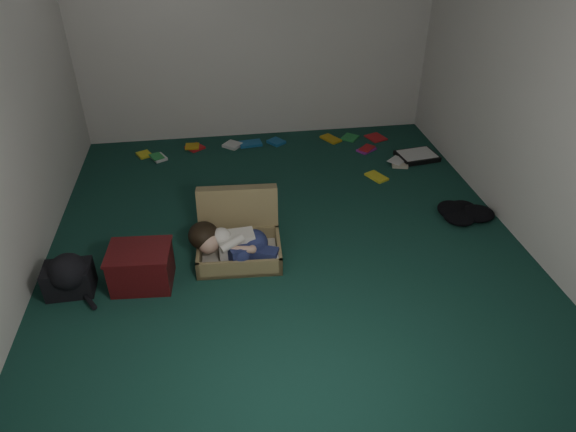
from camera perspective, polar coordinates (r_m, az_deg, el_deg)
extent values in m
plane|color=#153D33|center=(4.46, -0.29, -2.70)|extent=(4.50, 4.50, 0.00)
plane|color=white|center=(5.99, -3.65, 20.53)|extent=(4.50, 0.00, 4.50)
plane|color=white|center=(1.94, 9.40, -10.43)|extent=(4.50, 0.00, 4.50)
plane|color=white|center=(4.56, 26.11, 13.15)|extent=(0.00, 4.50, 4.50)
cube|color=olive|center=(4.22, -5.43, -3.97)|extent=(0.70, 0.52, 0.15)
cube|color=beige|center=(4.25, -5.40, -4.38)|extent=(0.64, 0.46, 0.02)
cube|color=olive|center=(4.38, -5.58, 0.22)|extent=(0.69, 0.25, 0.50)
cube|color=silver|center=(4.15, -5.75, -3.19)|extent=(0.30, 0.19, 0.21)
sphere|color=tan|center=(4.11, -8.82, -2.92)|extent=(0.18, 0.18, 0.18)
ellipsoid|color=black|center=(4.14, -9.37, -2.13)|extent=(0.24, 0.25, 0.21)
ellipsoid|color=navy|center=(4.16, -3.76, -3.01)|extent=(0.22, 0.25, 0.21)
cube|color=navy|center=(4.08, -4.79, -4.06)|extent=(0.28, 0.20, 0.14)
cube|color=navy|center=(4.09, -2.74, -4.31)|extent=(0.26, 0.19, 0.11)
sphere|color=white|center=(4.13, -1.48, -4.21)|extent=(0.11, 0.11, 0.11)
sphere|color=white|center=(4.08, -1.41, -4.89)|extent=(0.10, 0.10, 0.10)
cylinder|color=tan|center=(4.03, -5.09, -3.72)|extent=(0.18, 0.07, 0.06)
cube|color=#490E11|center=(4.08, -15.96, -5.60)|extent=(0.47, 0.38, 0.30)
cube|color=#490E11|center=(3.98, -16.31, -3.81)|extent=(0.49, 0.40, 0.02)
cube|color=black|center=(5.96, 14.13, 6.47)|extent=(0.47, 0.38, 0.05)
cube|color=white|center=(5.95, 14.16, 6.72)|extent=(0.42, 0.33, 0.01)
cube|color=yellow|center=(6.08, -15.68, 6.57)|extent=(0.20, 0.15, 0.02)
cube|color=red|center=(6.11, -10.30, 7.49)|extent=(0.25, 0.24, 0.02)
cube|color=silver|center=(6.10, -6.19, 7.79)|extent=(0.20, 0.24, 0.02)
cube|color=#1B5F96|center=(6.15, -1.32, 8.18)|extent=(0.21, 0.24, 0.02)
cube|color=gold|center=(6.25, 4.77, 8.52)|extent=(0.25, 0.24, 0.02)
cube|color=green|center=(6.31, 6.90, 8.64)|extent=(0.21, 0.17, 0.02)
cube|color=purple|center=(6.04, 8.70, 7.30)|extent=(0.25, 0.25, 0.02)
cube|color=beige|center=(5.79, 12.30, 5.70)|extent=(0.19, 0.23, 0.02)
cube|color=yellow|center=(5.48, 9.81, 4.30)|extent=(0.22, 0.25, 0.02)
cube|color=red|center=(6.36, 9.73, 8.60)|extent=(0.25, 0.23, 0.02)
cube|color=silver|center=(5.96, -14.15, 6.26)|extent=(0.23, 0.18, 0.02)
cube|color=#1B5F96|center=(6.12, -4.19, 7.98)|extent=(0.25, 0.25, 0.02)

